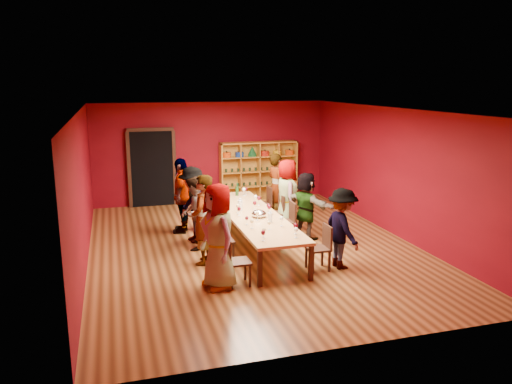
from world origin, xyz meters
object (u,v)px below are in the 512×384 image
tasting_table (253,216)px  chair_person_left_1 (219,238)px  person_left_0 (218,236)px  chair_person_right_0 (322,245)px  chair_person_left_0 (234,259)px  person_right_3 (287,195)px  chair_person_left_3 (206,219)px  chair_person_right_4 (265,202)px  person_left_3 (193,204)px  person_right_0 (342,228)px  spittoon_bowl (259,214)px  chair_person_right_3 (277,211)px  chair_person_left_4 (200,211)px  chair_person_left_2 (210,226)px  person_left_4 (182,195)px  chair_person_right_2 (288,219)px  person_left_2 (194,213)px  shelving_unit (258,168)px  person_left_1 (202,220)px  wine_bottle (237,191)px  person_right_2 (306,206)px  person_right_4 (276,187)px

tasting_table → chair_person_left_1: (-0.91, -0.70, -0.20)m
person_left_0 → chair_person_right_0: (2.10, 0.27, -0.45)m
chair_person_left_0 → person_right_3: bearing=55.2°
chair_person_left_3 → chair_person_right_4: bearing=34.3°
tasting_table → chair_person_right_4: (0.91, 2.00, -0.20)m
person_left_3 → person_right_3: bearing=86.1°
person_left_0 → person_right_0: person_left_0 is taller
chair_person_left_3 → spittoon_bowl: (0.96, -1.05, 0.33)m
chair_person_right_0 → person_right_3: (0.25, 2.72, 0.38)m
chair_person_left_0 → chair_person_right_3: same height
chair_person_left_4 → chair_person_right_3: 1.89m
chair_person_left_2 → chair_person_right_3: size_ratio=1.00×
chair_person_left_1 → chair_person_right_3: same height
person_left_4 → chair_person_right_2: bearing=78.3°
chair_person_right_0 → person_left_2: bearing=138.6°
chair_person_left_0 → person_right_0: person_right_0 is taller
person_left_2 → chair_person_right_4: person_left_2 is taller
chair_person_left_1 → shelving_unit: bearing=65.3°
person_left_1 → chair_person_right_0: person_left_1 is taller
shelving_unit → wine_bottle: (-1.29, -2.48, -0.11)m
person_left_1 → person_left_3: person_left_1 is taller
person_left_2 → person_right_2: (2.61, 0.03, -0.02)m
chair_person_left_3 → person_left_0: bearing=-95.8°
person_left_2 → chair_person_left_3: person_left_2 is taller
person_left_1 → chair_person_left_0: bearing=37.6°
shelving_unit → chair_person_right_4: size_ratio=2.70×
person_left_3 → spittoon_bowl: (1.25, -1.05, -0.04)m
person_left_1 → person_left_4: 2.26m
chair_person_left_0 → spittoon_bowl: spittoon_bowl is taller
tasting_table → spittoon_bowl: size_ratio=14.10×
person_left_4 → person_right_0: size_ratio=1.14×
shelving_unit → chair_person_right_2: size_ratio=2.70×
shelving_unit → chair_person_left_4: 3.63m
chair_person_left_4 → chair_person_right_0: (1.82, -3.24, 0.00)m
chair_person_left_2 → chair_person_right_2: bearing=0.8°
chair_person_left_2 → person_right_3: bearing=21.2°
chair_person_left_1 → person_left_3: person_left_3 is taller
chair_person_right_4 → spittoon_bowl: (-0.86, -2.29, 0.33)m
chair_person_right_3 → spittoon_bowl: (-0.86, -1.32, 0.33)m
person_right_2 → chair_person_right_3: person_right_2 is taller
chair_person_right_4 → person_left_1: bearing=-128.6°
chair_person_left_0 → person_left_4: person_left_4 is taller
chair_person_right_2 → chair_person_left_3: bearing=164.4°
shelving_unit → person_left_1: (-2.64, -5.02, -0.08)m
chair_person_right_3 → chair_person_left_0: bearing=-121.4°
chair_person_left_3 → person_right_4: bearing=30.4°
chair_person_right_2 → person_right_4: size_ratio=0.50×
chair_person_left_1 → person_right_2: 2.47m
person_left_4 → person_right_3: person_left_4 is taller
chair_person_left_3 → shelving_unit: bearing=57.1°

